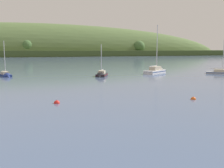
{
  "coord_description": "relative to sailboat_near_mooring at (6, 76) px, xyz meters",
  "views": [
    {
      "loc": [
        -17.66,
        -7.34,
        6.49
      ],
      "look_at": [
        -4.25,
        31.43,
        1.01
      ],
      "focal_mm": 41.95,
      "sensor_mm": 36.0,
      "label": 1
    }
  ],
  "objects": [
    {
      "name": "mooring_buoy_midchannel",
      "position": [
        7.56,
        -35.5,
        -0.17
      ],
      "size": [
        0.73,
        0.73,
        0.81
      ],
      "color": "red",
      "rests_on": "ground"
    },
    {
      "name": "sailboat_far_left",
      "position": [
        53.93,
        -11.52,
        -0.02
      ],
      "size": [
        7.11,
        6.58,
        10.26
      ],
      "rotation": [
        0.0,
        0.0,
        5.57
      ],
      "color": "#ADB2BC",
      "rests_on": "ground"
    },
    {
      "name": "sailboat_midwater_white",
      "position": [
        21.71,
        -7.16,
        0.04
      ],
      "size": [
        4.59,
        6.28,
        8.57
      ],
      "rotation": [
        0.0,
        0.0,
        4.24
      ],
      "color": "#232328",
      "rests_on": "ground"
    },
    {
      "name": "sailboat_near_mooring",
      "position": [
        0.0,
        0.0,
        0.0
      ],
      "size": [
        3.71,
        6.2,
        9.35
      ],
      "rotation": [
        0.0,
        0.0,
        5.04
      ],
      "color": "navy",
      "rests_on": "ground"
    },
    {
      "name": "mooring_buoy_foreground",
      "position": [
        24.7,
        -38.78,
        -0.17
      ],
      "size": [
        0.66,
        0.66,
        0.74
      ],
      "color": "#EA5B19",
      "rests_on": "ground"
    },
    {
      "name": "sailboat_outer_reach",
      "position": [
        38.53,
        -3.62,
        0.21
      ],
      "size": [
        8.55,
        6.93,
        14.09
      ],
      "rotation": [
        0.0,
        0.0,
        0.58
      ],
      "color": "white",
      "rests_on": "ground"
    },
    {
      "name": "far_shoreline_hill",
      "position": [
        15.93,
        198.1,
        0.08
      ],
      "size": [
        525.23,
        78.59,
        62.7
      ],
      "rotation": [
        0.0,
        0.0,
        0.0
      ],
      "color": "#3C4E24",
      "rests_on": "ground"
    }
  ]
}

